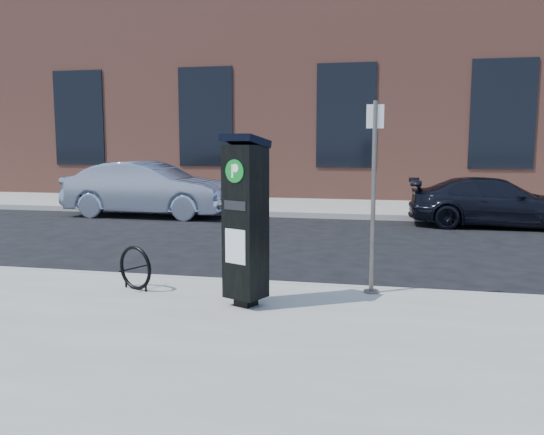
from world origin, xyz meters
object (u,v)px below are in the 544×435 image
(sign_pole, at_px, (373,199))
(bike_rack, at_px, (135,268))
(parking_kiosk, at_px, (245,219))
(car_dark, at_px, (495,202))
(car_silver, at_px, (149,189))

(sign_pole, xyz_separation_m, bike_rack, (-3.13, -0.52, -0.95))
(bike_rack, bearing_deg, parking_kiosk, 9.09)
(car_dark, bearing_deg, sign_pole, 160.13)
(parking_kiosk, xyz_separation_m, sign_pole, (1.47, 0.94, 0.18))
(bike_rack, xyz_separation_m, car_dark, (5.82, 8.22, 0.17))
(parking_kiosk, distance_m, car_silver, 10.08)
(car_silver, bearing_deg, sign_pole, -138.48)
(bike_rack, xyz_separation_m, car_silver, (-3.53, 8.22, 0.34))
(car_silver, relative_size, car_dark, 1.12)
(parking_kiosk, distance_m, car_dark, 9.61)
(parking_kiosk, xyz_separation_m, car_silver, (-5.18, 8.64, -0.43))
(parking_kiosk, bearing_deg, car_dark, 88.54)
(sign_pole, height_order, bike_rack, sign_pole)
(parking_kiosk, relative_size, car_silver, 0.44)
(sign_pole, distance_m, car_silver, 10.19)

